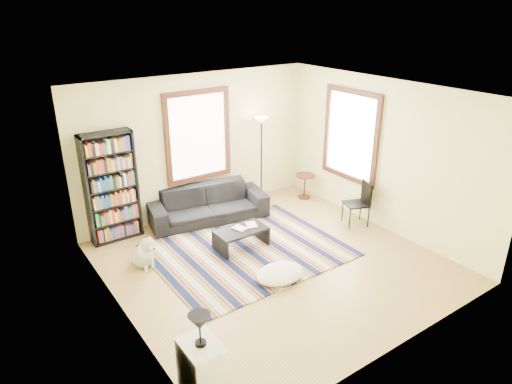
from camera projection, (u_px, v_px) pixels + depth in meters
floor at (273, 265)px, 7.62m from camera, size 5.00×5.00×0.10m
ceiling at (276, 90)px, 6.50m from camera, size 5.00×5.00×0.10m
wall_back at (197, 145)px, 8.99m from camera, size 5.00×0.10×2.80m
wall_front at (411, 253)px, 5.13m from camera, size 5.00×0.10×2.80m
wall_left at (112, 228)px, 5.71m from camera, size 0.10×5.00×2.80m
wall_right at (385, 155)px, 8.41m from camera, size 0.10×5.00×2.80m
window_back at (198, 136)px, 8.85m from camera, size 1.20×0.06×1.60m
window_right at (351, 136)px, 8.89m from camera, size 0.06×1.20×1.60m
rug at (248, 250)px, 7.94m from camera, size 3.17×2.54×0.02m
sofa at (208, 204)px, 8.98m from camera, size 2.44×1.32×0.67m
bookshelf at (111, 188)px, 8.00m from camera, size 0.90×0.30×2.00m
coffee_table at (241, 238)px, 7.99m from camera, size 0.92×0.54×0.36m
book_a at (236, 230)px, 7.86m from camera, size 0.29×0.25×0.02m
book_b at (247, 225)px, 8.03m from camera, size 0.25×0.29×0.02m
floor_cushion at (280, 273)px, 7.11m from camera, size 0.85×0.67×0.20m
floor_lamp at (261, 161)px, 9.55m from camera, size 0.34×0.34×1.86m
side_table at (305, 186)px, 10.01m from camera, size 0.50×0.50×0.54m
folding_chair at (356, 204)px, 8.74m from camera, size 0.54×0.53×0.86m
white_cabinet at (202, 370)px, 4.91m from camera, size 0.38×0.50×0.70m
table_lamp at (200, 330)px, 4.70m from camera, size 0.30×0.30×0.38m
dog at (142, 250)px, 7.40m from camera, size 0.52×0.64×0.57m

